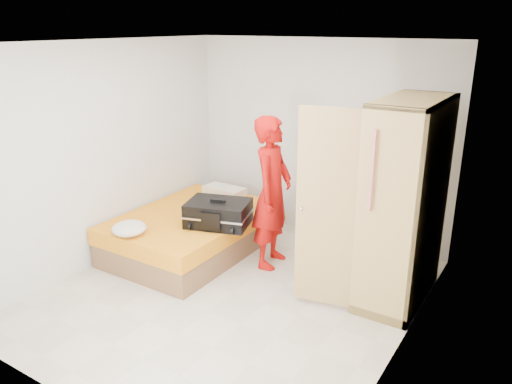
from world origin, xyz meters
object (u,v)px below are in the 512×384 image
Objects in this scene: bed at (191,232)px; suitcase at (218,213)px; person at (272,193)px; round_cushion at (129,228)px; wardrobe at (398,208)px.

suitcase is at bearing -9.28° from bed.
person is 0.68m from suitcase.
suitcase reaches higher than round_cushion.
suitcase reaches higher than bed.
suitcase is (-0.53, -0.34, -0.26)m from person.
round_cushion is (-0.68, -0.77, -0.07)m from suitcase.
person is 2.09× the size of suitcase.
wardrobe is at bearing -99.36° from person.
round_cushion is (-2.68, -1.11, -0.42)m from wardrobe.
person is 1.68m from round_cushion.
round_cushion is (-0.18, -0.85, 0.32)m from bed.
wardrobe is 2.06m from suitcase.
suitcase is at bearing -170.37° from wardrobe.
bed is 0.93m from round_cushion.
person is at bearing 42.51° from round_cushion.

